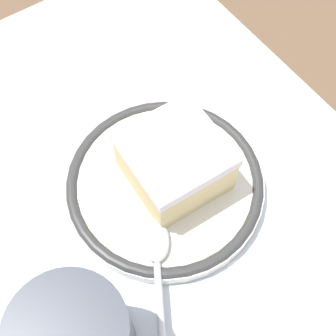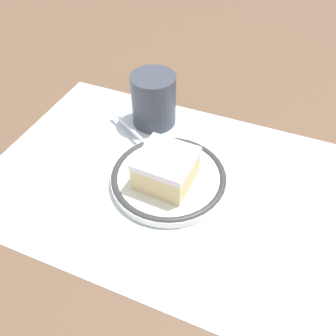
% 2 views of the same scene
% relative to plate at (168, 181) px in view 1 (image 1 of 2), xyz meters
% --- Properties ---
extents(ground_plane, '(2.40, 2.40, 0.00)m').
position_rel_plate_xyz_m(ground_plane, '(-0.00, 0.00, -0.01)').
color(ground_plane, brown).
extents(placemat, '(0.56, 0.38, 0.00)m').
position_rel_plate_xyz_m(placemat, '(-0.00, 0.00, -0.01)').
color(placemat, silver).
rests_on(placemat, ground_plane).
extents(plate, '(0.18, 0.18, 0.02)m').
position_rel_plate_xyz_m(plate, '(0.00, 0.00, 0.00)').
color(plate, silver).
rests_on(plate, placemat).
extents(cake_slice, '(0.08, 0.08, 0.05)m').
position_rel_plate_xyz_m(cake_slice, '(0.00, -0.01, 0.03)').
color(cake_slice, beige).
rests_on(cake_slice, plate).
extents(spoon, '(0.13, 0.09, 0.01)m').
position_rel_plate_xyz_m(spoon, '(-0.06, 0.05, 0.01)').
color(spoon, silver).
rests_on(spoon, plate).
extents(napkin, '(0.16, 0.16, 0.00)m').
position_rel_plate_xyz_m(napkin, '(-0.17, -0.03, -0.01)').
color(napkin, white).
rests_on(napkin, placemat).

